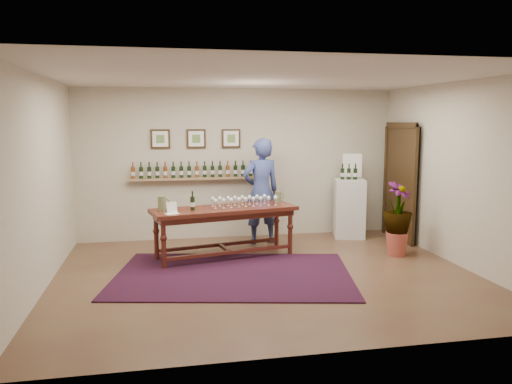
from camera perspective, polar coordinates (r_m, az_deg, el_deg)
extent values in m
plane|color=brown|center=(7.29, 1.21, -9.47)|extent=(6.00, 6.00, 0.00)
plane|color=beige|center=(9.45, -1.96, 3.23)|extent=(6.00, 0.00, 6.00)
plane|color=beige|center=(4.61, 7.82, -2.00)|extent=(6.00, 0.00, 6.00)
plane|color=beige|center=(7.01, -23.48, 0.86)|extent=(0.00, 5.00, 5.00)
plane|color=beige|center=(8.17, 22.28, 1.87)|extent=(0.00, 5.00, 5.00)
plane|color=beige|center=(6.98, 1.28, 13.02)|extent=(6.00, 6.00, 0.00)
cube|color=#A5775A|center=(9.29, -6.75, 1.55)|extent=(2.50, 0.16, 0.04)
cube|color=black|center=(9.64, 16.36, 0.92)|extent=(0.10, 1.00, 2.10)
cube|color=#312110|center=(9.62, 16.10, 0.91)|extent=(0.04, 1.12, 2.22)
cube|color=#312110|center=(9.28, -10.88, 5.98)|extent=(0.35, 0.03, 0.35)
cube|color=white|center=(9.26, -10.88, 5.97)|extent=(0.28, 0.01, 0.28)
cube|color=olive|center=(9.25, -10.88, 5.97)|extent=(0.15, 0.00, 0.15)
cube|color=#312110|center=(9.30, -6.85, 6.07)|extent=(0.35, 0.03, 0.35)
cube|color=white|center=(9.28, -6.85, 6.06)|extent=(0.28, 0.01, 0.28)
cube|color=olive|center=(9.28, -6.84, 6.06)|extent=(0.15, 0.00, 0.15)
cube|color=#312110|center=(9.37, -2.87, 6.13)|extent=(0.35, 0.03, 0.35)
cube|color=white|center=(9.35, -2.85, 6.13)|extent=(0.28, 0.01, 0.28)
cube|color=olive|center=(9.35, -2.85, 6.13)|extent=(0.15, 0.00, 0.15)
cube|color=#470C16|center=(7.29, -2.62, -9.42)|extent=(3.73, 2.86, 0.02)
cube|color=#421410|center=(8.04, -3.63, -2.01)|extent=(2.43, 1.21, 0.06)
cube|color=#421410|center=(8.06, -3.63, -2.52)|extent=(2.28, 1.06, 0.11)
cylinder|color=#421410|center=(7.60, -10.51, -5.91)|extent=(0.09, 0.09, 0.76)
cylinder|color=#421410|center=(8.29, 3.93, -4.60)|extent=(0.09, 0.09, 0.76)
cylinder|color=#421410|center=(8.10, -11.32, -5.05)|extent=(0.09, 0.09, 0.76)
cylinder|color=#421410|center=(8.76, 2.37, -3.91)|extent=(0.09, 0.09, 0.76)
cube|color=#421410|center=(7.94, -2.95, -6.90)|extent=(2.08, 0.49, 0.05)
cube|color=#421410|center=(8.42, -4.19, -6.03)|extent=(2.08, 0.49, 0.05)
cube|color=#421410|center=(8.18, -3.59, -6.45)|extent=(0.16, 0.53, 0.05)
cube|color=white|center=(7.60, -9.60, -1.78)|extent=(0.23, 0.20, 0.18)
cube|color=silver|center=(9.67, 10.62, -1.84)|extent=(0.68, 0.68, 1.11)
cube|color=white|center=(9.71, 10.94, 2.98)|extent=(0.35, 0.11, 0.50)
cone|color=#A84738|center=(8.59, 15.77, -5.73)|extent=(0.36, 0.36, 0.39)
imported|color=#1B3315|center=(8.48, 15.91, -2.27)|extent=(0.78, 0.78, 0.67)
imported|color=#35427E|center=(8.97, 0.57, 0.09)|extent=(0.77, 0.58, 1.90)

